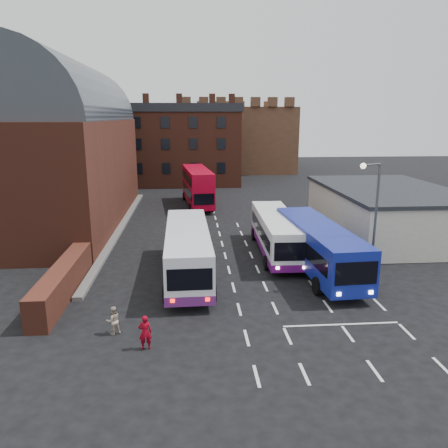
{
  "coord_description": "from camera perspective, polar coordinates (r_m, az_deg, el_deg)",
  "views": [
    {
      "loc": [
        -2.58,
        -22.93,
        10.38
      ],
      "look_at": [
        0.0,
        10.0,
        2.2
      ],
      "focal_mm": 35.0,
      "sensor_mm": 36.0,
      "label": 1
    }
  ],
  "objects": [
    {
      "name": "forecourt_wall",
      "position": [
        27.74,
        -20.28,
        -6.98
      ],
      "size": [
        1.2,
        10.0,
        1.8
      ],
      "primitive_type": "cube",
      "color": "#602B1E",
      "rests_on": "ground"
    },
    {
      "name": "ground",
      "position": [
        25.3,
        1.79,
        -10.32
      ],
      "size": [
        180.0,
        180.0,
        0.0
      ],
      "primitive_type": "plane",
      "color": "black"
    },
    {
      "name": "brick_terrace",
      "position": [
        69.19,
        -7.41,
        9.75
      ],
      "size": [
        22.0,
        10.0,
        11.0
      ],
      "primitive_type": "cube",
      "color": "brown",
      "rests_on": "ground"
    },
    {
      "name": "bus_white_outbound",
      "position": [
        28.78,
        -4.77,
        -3.21
      ],
      "size": [
        3.22,
        12.04,
        3.27
      ],
      "rotation": [
        0.0,
        0.0,
        0.02
      ],
      "color": "white",
      "rests_on": "ground"
    },
    {
      "name": "railway_station",
      "position": [
        45.87,
        -21.14,
        9.56
      ],
      "size": [
        12.0,
        28.0,
        16.0
      ],
      "color": "#602B1E",
      "rests_on": "ground"
    },
    {
      "name": "street_lamp",
      "position": [
        27.73,
        18.85,
        1.31
      ],
      "size": [
        1.48,
        0.77,
        7.77
      ],
      "rotation": [
        0.0,
        0.0,
        0.4
      ],
      "color": "#4B4C4E",
      "rests_on": "ground"
    },
    {
      "name": "castle_keep",
      "position": [
        89.45,
        1.05,
        11.1
      ],
      "size": [
        22.0,
        22.0,
        12.0
      ],
      "primitive_type": "cube",
      "color": "brown",
      "rests_on": "ground"
    },
    {
      "name": "bus_red_double",
      "position": [
        51.67,
        -3.48,
        4.93
      ],
      "size": [
        3.69,
        11.22,
        4.41
      ],
      "rotation": [
        0.0,
        0.0,
        3.25
      ],
      "color": "#B4031F",
      "rests_on": "ground"
    },
    {
      "name": "cream_building",
      "position": [
        41.72,
        20.56,
        1.64
      ],
      "size": [
        10.4,
        16.4,
        4.25
      ],
      "color": "beige",
      "rests_on": "ground"
    },
    {
      "name": "pedestrian_beige",
      "position": [
        22.41,
        -14.27,
        -12.1
      ],
      "size": [
        0.86,
        0.79,
        1.43
      ],
      "primitive_type": "imported",
      "rotation": [
        0.0,
        0.0,
        3.59
      ],
      "color": "#BBA48D",
      "rests_on": "ground"
    },
    {
      "name": "bus_white_inbound",
      "position": [
        33.67,
        6.89,
        -0.93
      ],
      "size": [
        3.07,
        11.32,
        3.07
      ],
      "rotation": [
        0.0,
        0.0,
        3.12
      ],
      "color": "white",
      "rests_on": "ground"
    },
    {
      "name": "bus_blue",
      "position": [
        30.23,
        12.21,
        -2.63
      ],
      "size": [
        3.56,
        12.16,
        3.28
      ],
      "rotation": [
        0.0,
        0.0,
        3.2
      ],
      "color": "navy",
      "rests_on": "ground"
    },
    {
      "name": "pedestrian_red",
      "position": [
        20.74,
        -10.26,
        -13.75
      ],
      "size": [
        0.64,
        0.45,
        1.66
      ],
      "primitive_type": "imported",
      "rotation": [
        0.0,
        0.0,
        3.23
      ],
      "color": "maroon",
      "rests_on": "ground"
    }
  ]
}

